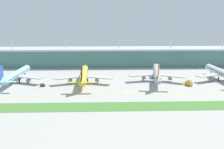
{
  "coord_description": "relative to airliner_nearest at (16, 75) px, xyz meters",
  "views": [
    {
      "loc": [
        -18.56,
        -202.41,
        54.46
      ],
      "look_at": [
        -10.07,
        27.45,
        7.0
      ],
      "focal_mm": 46.38,
      "sensor_mm": 36.0,
      "label": 1
    }
  ],
  "objects": [
    {
      "name": "airliner_farthest",
      "position": [
        171.88,
        1.24,
        -0.0
      ],
      "size": [
        48.78,
        65.53,
        18.9
      ],
      "color": "silver",
      "rests_on": "ground"
    },
    {
      "name": "ground_plane",
      "position": [
        88.79,
        -31.89,
        -6.45
      ],
      "size": [
        600.0,
        600.0,
        0.0
      ],
      "primitive_type": "plane",
      "color": "#A8A59E"
    },
    {
      "name": "grass_verge",
      "position": [
        88.79,
        -66.99,
        -6.4
      ],
      "size": [
        300.0,
        18.0,
        0.1
      ],
      "primitive_type": "cube",
      "color": "#477A33",
      "rests_on": "ground"
    },
    {
      "name": "airliner_far_middle",
      "position": [
        116.68,
        1.72,
        0.0
      ],
      "size": [
        48.18,
        71.14,
        18.9
      ],
      "color": "#ADB2BC",
      "rests_on": "ground"
    },
    {
      "name": "terminal_building",
      "position": [
        88.79,
        78.37,
        3.43
      ],
      "size": [
        288.0,
        34.0,
        28.36
      ],
      "color": "slate",
      "rests_on": "ground"
    },
    {
      "name": "fuel_truck",
      "position": [
        138.71,
        -15.77,
        -4.19
      ],
      "size": [
        4.61,
        7.65,
        4.95
      ],
      "color": "gold",
      "rests_on": "ground"
    },
    {
      "name": "taxiway_stripe_east",
      "position": [
        153.79,
        -42.41,
        -6.43
      ],
      "size": [
        28.0,
        0.7,
        0.04
      ],
      "primitive_type": "cube",
      "color": "yellow",
      "rests_on": "ground"
    },
    {
      "name": "taxiway_stripe_west",
      "position": [
        17.79,
        -42.41,
        -6.43
      ],
      "size": [
        28.0,
        0.7,
        0.04
      ],
      "primitive_type": "cube",
      "color": "yellow",
      "rests_on": "ground"
    },
    {
      "name": "airliner_near_middle",
      "position": [
        55.59,
        -3.64,
        0.0
      ],
      "size": [
        48.79,
        68.91,
        18.9
      ],
      "color": "yellow",
      "rests_on": "ground"
    },
    {
      "name": "taxiway_stripe_mid_west",
      "position": [
        51.79,
        -42.41,
        -6.43
      ],
      "size": [
        28.0,
        0.7,
        0.04
      ],
      "primitive_type": "cube",
      "color": "yellow",
      "rests_on": "ground"
    },
    {
      "name": "safety_cone_left_wingtip",
      "position": [
        21.96,
        -21.19,
        -6.1
      ],
      "size": [
        0.56,
        0.56,
        0.7
      ],
      "primitive_type": "cone",
      "color": "orange",
      "rests_on": "ground"
    },
    {
      "name": "taxiway_stripe_mid_east",
      "position": [
        119.79,
        -42.41,
        -6.43
      ],
      "size": [
        28.0,
        0.7,
        0.04
      ],
      "primitive_type": "cube",
      "color": "yellow",
      "rests_on": "ground"
    },
    {
      "name": "taxiway_stripe_centre",
      "position": [
        85.79,
        -42.41,
        -6.43
      ],
      "size": [
        28.0,
        0.7,
        0.04
      ],
      "primitive_type": "cube",
      "color": "yellow",
      "rests_on": "ground"
    },
    {
      "name": "airliner_nearest",
      "position": [
        0.0,
        0.0,
        0.0
      ],
      "size": [
        48.73,
        68.04,
        18.9
      ],
      "color": "#9ED1EA",
      "rests_on": "ground"
    },
    {
      "name": "pushback_tug",
      "position": [
        24.26,
        -13.77,
        -5.35
      ],
      "size": [
        4.34,
        5.01,
        1.85
      ],
      "color": "#333842",
      "rests_on": "ground"
    },
    {
      "name": "safety_cone_nose_front",
      "position": [
        -7.13,
        -14.58,
        -6.1
      ],
      "size": [
        0.56,
        0.56,
        0.7
      ],
      "primitive_type": "cone",
      "color": "orange",
      "rests_on": "ground"
    }
  ]
}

